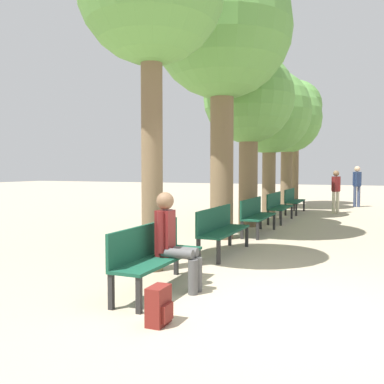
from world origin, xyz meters
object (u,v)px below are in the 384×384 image
bench_row_1 (220,227)px  bench_row_4 (293,199)px  tree_row_2 (249,101)px  tree_row_4 (287,120)px  bench_row_2 (256,213)px  pedestrian_near (357,184)px  tree_row_5 (295,109)px  bench_row_0 (154,252)px  bench_row_3 (278,205)px  tree_row_3 (269,113)px  backpack (159,306)px  tree_row_1 (222,32)px  pedestrian_far (336,189)px  person_seated (173,239)px

bench_row_1 → bench_row_4: size_ratio=1.00×
tree_row_2 → tree_row_4: (0.00, 5.91, 0.09)m
bench_row_2 → pedestrian_near: (2.11, 9.12, 0.48)m
tree_row_5 → bench_row_0: bearing=-87.8°
bench_row_3 → pedestrian_near: size_ratio=1.08×
bench_row_1 → tree_row_3: tree_row_3 is taller
backpack → pedestrian_near: 15.81m
bench_row_4 → bench_row_1: bearing=-90.0°
tree_row_5 → tree_row_3: bearing=-90.0°
bench_row_0 → bench_row_1: same height
bench_row_0 → bench_row_2: size_ratio=1.00×
tree_row_1 → tree_row_5: size_ratio=1.16×
bench_row_1 → bench_row_4: (0.00, 8.21, 0.00)m
bench_row_2 → tree_row_2: size_ratio=0.38×
bench_row_0 → bench_row_2: bearing=90.0°
tree_row_1 → bench_row_1: bearing=-71.8°
tree_row_5 → pedestrian_far: tree_row_5 is taller
tree_row_4 → bench_row_3: bearing=-82.8°
pedestrian_near → backpack: bearing=-95.3°
bench_row_2 → tree_row_4: size_ratio=0.37×
bench_row_0 → tree_row_1: 6.23m
tree_row_2 → person_seated: (0.81, -6.71, -2.86)m
bench_row_1 → pedestrian_far: size_ratio=1.19×
bench_row_3 → pedestrian_far: 3.69m
bench_row_4 → tree_row_2: 5.17m
bench_row_3 → tree_row_3: bearing=114.5°
bench_row_0 → tree_row_4: size_ratio=0.37×
tree_row_4 → person_seated: tree_row_4 is taller
bench_row_4 → tree_row_3: size_ratio=0.38×
tree_row_1 → pedestrian_near: 11.14m
bench_row_2 → pedestrian_far: pedestrian_far is taller
person_seated → backpack: bearing=-71.3°
backpack → bench_row_3: bearing=94.0°
bench_row_2 → person_seated: (0.24, -5.38, 0.18)m
pedestrian_near → bench_row_2: bearing=-103.0°
pedestrian_near → bench_row_4: bearing=-120.0°
tree_row_2 → person_seated: tree_row_2 is taller
bench_row_0 → backpack: (0.65, -1.13, -0.33)m
bench_row_1 → pedestrian_near: 12.05m
bench_row_1 → pedestrian_near: bearing=79.9°
bench_row_0 → tree_row_4: bearing=92.6°
pedestrian_far → tree_row_1: bearing=-106.1°
tree_row_3 → tree_row_2: bearing=-90.0°
bench_row_3 → tree_row_4: (-0.57, 4.50, 3.13)m
bench_row_1 → tree_row_2: (-0.57, 4.07, 3.04)m
tree_row_1 → tree_row_3: 5.15m
person_seated → pedestrian_near: 14.62m
tree_row_2 → backpack: size_ratio=11.95×
bench_row_0 → tree_row_2: 7.48m
bench_row_2 → bench_row_4: bearing=90.0°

